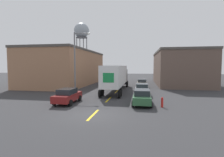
% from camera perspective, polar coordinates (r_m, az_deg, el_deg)
% --- Properties ---
extents(ground_plane, '(160.00, 160.00, 0.00)m').
position_cam_1_polar(ground_plane, '(14.57, -6.18, -11.71)').
color(ground_plane, '#333335').
extents(road_centerline, '(0.20, 16.48, 0.01)m').
position_cam_1_polar(road_centerline, '(20.83, -1.15, -6.87)').
color(road_centerline, gold).
rests_on(road_centerline, ground_plane).
extents(warehouse_left, '(10.92, 22.81, 7.34)m').
position_cam_1_polar(warehouse_left, '(39.82, -14.28, 3.52)').
color(warehouse_left, '#9E7051').
rests_on(warehouse_left, ground_plane).
extents(warehouse_right, '(9.66, 18.51, 7.13)m').
position_cam_1_polar(warehouse_right, '(40.42, 20.95, 3.24)').
color(warehouse_right, brown).
rests_on(warehouse_right, ground_plane).
extents(semi_truck, '(2.80, 14.68, 4.02)m').
position_cam_1_polar(semi_truck, '(27.83, 1.52, 0.89)').
color(semi_truck, black).
rests_on(semi_truck, ground_plane).
extents(parked_car_right_far, '(1.94, 4.22, 1.58)m').
position_cam_1_polar(parked_car_right_far, '(32.80, 9.77, -1.50)').
color(parked_car_right_far, tan).
rests_on(parked_car_right_far, ground_plane).
extents(parked_car_left_near, '(1.94, 4.22, 1.58)m').
position_cam_1_polar(parked_car_left_near, '(19.26, -14.29, -5.44)').
color(parked_car_left_near, maroon).
rests_on(parked_car_left_near, ground_plane).
extents(parked_car_right_near, '(1.94, 4.22, 1.58)m').
position_cam_1_polar(parked_car_right_near, '(18.22, 9.77, -5.92)').
color(parked_car_right_near, '#2D5B38').
rests_on(parked_car_right_near, ground_plane).
extents(parked_car_right_mid, '(1.94, 4.22, 1.58)m').
position_cam_1_polar(parked_car_right_mid, '(24.22, 9.77, -3.45)').
color(parked_car_right_mid, silver).
rests_on(parked_car_right_mid, ground_plane).
extents(water_tower, '(5.85, 5.85, 20.80)m').
position_cam_1_polar(water_tower, '(71.66, -9.91, 14.94)').
color(water_tower, '#47474C').
rests_on(water_tower, ground_plane).
extents(street_lamp, '(2.48, 0.32, 8.85)m').
position_cam_1_polar(street_lamp, '(26.29, -11.53, 6.43)').
color(street_lamp, slate).
rests_on(street_lamp, ground_plane).
extents(fire_hydrant, '(0.22, 0.22, 0.98)m').
position_cam_1_polar(fire_hydrant, '(17.60, 16.06, -7.45)').
color(fire_hydrant, red).
rests_on(fire_hydrant, ground_plane).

